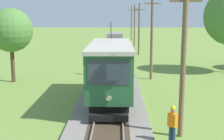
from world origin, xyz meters
TOP-DOWN VIEW (x-y plane):
  - red_tram at (0.00, 17.45)m, footprint 2.60×8.54m
  - freight_car at (0.00, 47.19)m, footprint 2.40×5.20m
  - utility_pole_near_tram at (3.37, 12.16)m, footprint 1.40×0.28m
  - utility_pole_mid at (3.37, 24.87)m, footprint 1.40×0.38m
  - utility_pole_far at (3.37, 40.65)m, footprint 1.40×0.59m
  - utility_pole_distant at (3.37, 51.97)m, footprint 1.40×0.26m
  - utility_pole_horizon at (3.37, 64.45)m, footprint 1.40×0.37m
  - gravel_pile at (-3.73, 45.28)m, footprint 2.06×2.06m
  - track_worker at (2.81, 11.20)m, footprint 0.44×0.43m
  - tree_left_far at (-8.32, 23.55)m, footprint 3.59×3.59m

SIDE VIEW (x-z plane):
  - gravel_pile at x=-3.73m, z-range 0.00..0.94m
  - track_worker at x=2.81m, z-range 0.09..1.88m
  - freight_car at x=0.00m, z-range 0.40..2.71m
  - red_tram at x=0.00m, z-range -0.20..4.59m
  - utility_pole_near_tram at x=3.37m, z-range 0.10..7.11m
  - utility_pole_far at x=3.37m, z-range 0.10..7.16m
  - utility_pole_distant at x=3.37m, z-range 0.10..7.26m
  - utility_pole_horizon at x=3.37m, z-range 0.10..7.42m
  - utility_pole_mid at x=3.37m, z-range 0.10..7.48m
  - tree_left_far at x=-8.32m, z-range 1.24..7.36m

